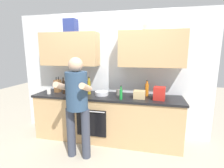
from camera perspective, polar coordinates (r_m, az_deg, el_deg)
The scene contains 17 objects.
ground_plane at distance 3.57m, azimuth -1.84°, elevation -18.05°, with size 12.00×12.00×0.00m, color #B2A893.
back_wall_unit at distance 3.39m, azimuth -0.83°, elevation 7.10°, with size 4.00×0.38×2.50m.
counter at distance 3.37m, azimuth -1.90°, elevation -11.33°, with size 2.84×0.67×0.90m.
person_standing at distance 2.71m, azimuth -11.84°, elevation -5.54°, with size 0.49×0.45×1.65m.
bottle_syrup at distance 3.27m, azimuth -11.68°, elevation -1.82°, with size 0.08×0.08×0.27m.
bottle_wine at distance 3.62m, azimuth -11.48°, elevation -0.89°, with size 0.06×0.06×0.25m.
bottle_soy at distance 3.46m, azimuth -16.12°, elevation -0.90°, with size 0.05×0.05×0.33m.
bottle_soda at distance 2.96m, azimuth 3.06°, elevation -3.36°, with size 0.05×0.05×0.25m.
bottle_oil at distance 3.33m, azimuth -7.79°, elevation -0.94°, with size 0.06×0.06×0.34m.
bottle_juice at distance 3.24m, azimuth 11.75°, elevation -1.86°, with size 0.07×0.07×0.30m.
cup_ceramic at distance 3.42m, azimuth -10.61°, elevation -2.46°, with size 0.08×0.08×0.09m, color #BF4C47.
cup_coffee at distance 3.57m, azimuth -20.68°, elevation -2.37°, with size 0.08×0.08×0.10m, color white.
cup_stoneware at distance 3.26m, azimuth 2.15°, elevation -2.83°, with size 0.08×0.08×0.11m, color slate.
mixing_bowl at distance 3.26m, azimuth -3.52°, elevation -3.14°, with size 0.26×0.26×0.07m, color silver.
knife_block at distance 3.67m, azimuth -17.96°, elevation -0.58°, with size 0.10×0.14×0.32m.
grocery_bag_crisps at distance 3.03m, azimuth 15.80°, elevation -3.09°, with size 0.19×0.16×0.23m, color red.
grocery_bag_bread at distance 3.05m, azimuth 9.29°, elevation -3.57°, with size 0.21×0.15×0.14m, color tan.
Camera 1 is at (0.80, -3.02, 1.73)m, focal length 26.90 mm.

